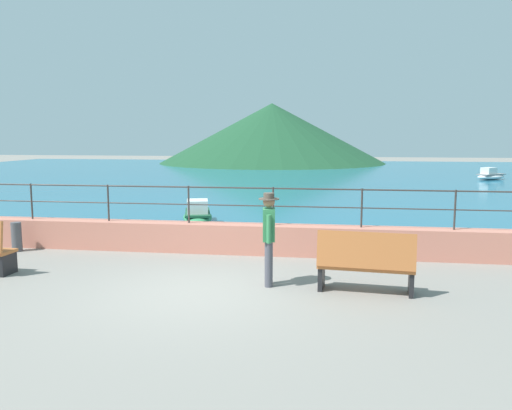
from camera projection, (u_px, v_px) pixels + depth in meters
name	position (u px, v px, depth m)	size (l,w,h in m)	color
ground_plane	(196.00, 292.00, 9.22)	(120.00, 120.00, 0.00)	gray
promenade_wall	(231.00, 238.00, 12.31)	(20.00, 0.56, 0.70)	tan
railing	(230.00, 198.00, 12.18)	(18.44, 0.04, 0.90)	#383330
lake_water	(296.00, 177.00, 34.54)	(64.00, 44.32, 0.06)	#236B89
hill_main	(272.00, 133.00, 51.79)	(22.80, 22.80, 6.00)	#1E4C2D
bench_far	(366.00, 263.00, 9.10)	(1.75, 0.72, 1.13)	#B76633
person_walking	(269.00, 234.00, 9.52)	(0.38, 0.57, 1.75)	#4C4C56
bollard	(17.00, 237.00, 12.46)	(0.24, 0.24, 0.71)	#4C4C51
boat_0	(198.00, 215.00, 16.13)	(1.47, 2.45, 0.76)	#338C59
boat_2	(491.00, 175.00, 32.06)	(2.37, 2.12, 0.76)	white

